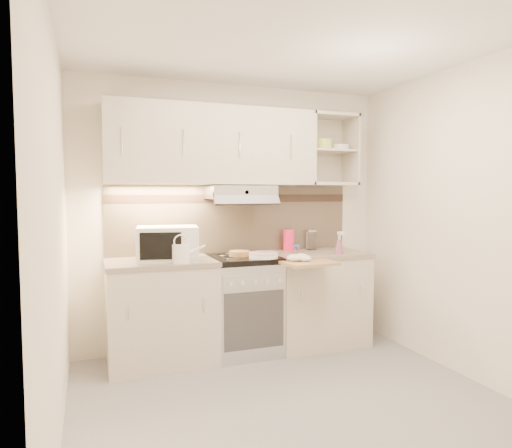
# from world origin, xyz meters

# --- Properties ---
(ground) EXTENTS (3.00, 3.00, 0.00)m
(ground) POSITION_xyz_m (0.00, 0.00, 0.00)
(ground) COLOR gray
(ground) RESTS_ON ground
(room_shell) EXTENTS (3.04, 2.84, 2.52)m
(room_shell) POSITION_xyz_m (0.00, 0.37, 1.63)
(room_shell) COLOR silver
(room_shell) RESTS_ON ground
(base_cabinet_left) EXTENTS (0.90, 0.60, 0.86)m
(base_cabinet_left) POSITION_xyz_m (-0.75, 1.10, 0.43)
(base_cabinet_left) COLOR beige
(base_cabinet_left) RESTS_ON ground
(worktop_left) EXTENTS (0.92, 0.62, 0.04)m
(worktop_left) POSITION_xyz_m (-0.75, 1.10, 0.88)
(worktop_left) COLOR gray
(worktop_left) RESTS_ON base_cabinet_left
(base_cabinet_right) EXTENTS (0.90, 0.60, 0.86)m
(base_cabinet_right) POSITION_xyz_m (0.75, 1.10, 0.43)
(base_cabinet_right) COLOR beige
(base_cabinet_right) RESTS_ON ground
(worktop_right) EXTENTS (0.92, 0.62, 0.04)m
(worktop_right) POSITION_xyz_m (0.75, 1.10, 0.88)
(worktop_right) COLOR gray
(worktop_right) RESTS_ON base_cabinet_right
(electric_range) EXTENTS (0.60, 0.60, 0.90)m
(electric_range) POSITION_xyz_m (0.00, 1.10, 0.45)
(electric_range) COLOR #B7B7BC
(electric_range) RESTS_ON ground
(microwave) EXTENTS (0.56, 0.45, 0.29)m
(microwave) POSITION_xyz_m (-0.69, 1.08, 1.04)
(microwave) COLOR silver
(microwave) RESTS_ON worktop_left
(watering_can) EXTENTS (0.28, 0.14, 0.24)m
(watering_can) POSITION_xyz_m (-0.60, 0.88, 0.99)
(watering_can) COLOR white
(watering_can) RESTS_ON worktop_left
(plate_stack) EXTENTS (0.26, 0.26, 0.05)m
(plate_stack) POSITION_xyz_m (0.13, 0.92, 0.92)
(plate_stack) COLOR white
(plate_stack) RESTS_ON electric_range
(bread_loaf) EXTENTS (0.19, 0.19, 0.05)m
(bread_loaf) POSITION_xyz_m (-0.04, 1.10, 0.92)
(bread_loaf) COLOR #A56A4B
(bread_loaf) RESTS_ON electric_range
(pink_pitcher) EXTENTS (0.12, 0.11, 0.21)m
(pink_pitcher) POSITION_xyz_m (0.53, 1.28, 1.01)
(pink_pitcher) COLOR #FF1E59
(pink_pitcher) RESTS_ON worktop_right
(glass_jar) EXTENTS (0.11, 0.11, 0.20)m
(glass_jar) POSITION_xyz_m (0.79, 1.30, 1.00)
(glass_jar) COLOR white
(glass_jar) RESTS_ON worktop_right
(spice_jar) EXTENTS (0.06, 0.06, 0.08)m
(spice_jar) POSITION_xyz_m (0.52, 1.07, 0.94)
(spice_jar) COLOR white
(spice_jar) RESTS_ON worktop_right
(spray_bottle) EXTENTS (0.09, 0.09, 0.23)m
(spray_bottle) POSITION_xyz_m (0.88, 0.90, 0.99)
(spray_bottle) COLOR pink
(spray_bottle) RESTS_ON worktop_right
(cutting_board) EXTENTS (0.48, 0.44, 0.02)m
(cutting_board) POSITION_xyz_m (0.45, 0.72, 0.87)
(cutting_board) COLOR tan
(cutting_board) RESTS_ON base_cabinet_right
(dish_towel) EXTENTS (0.25, 0.21, 0.06)m
(dish_towel) POSITION_xyz_m (0.41, 0.74, 0.92)
(dish_towel) COLOR white
(dish_towel) RESTS_ON cutting_board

